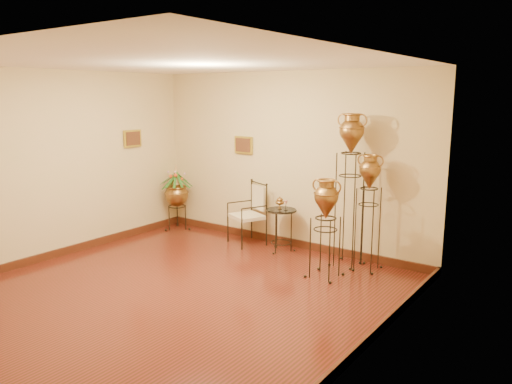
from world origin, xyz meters
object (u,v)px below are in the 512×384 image
Objects in this scene: planter_urn at (177,192)px; armchair at (247,214)px; side_table at (281,229)px; amphora_tall at (350,189)px; amphora_mid at (368,212)px.

planter_urn is 1.61m from armchair.
side_table is at bearing 0.02° from planter_urn.
amphora_tall is 0.41m from amphora_mid.
amphora_tall is at bearing 180.00° from amphora_mid.
planter_urn reaches higher than armchair.
amphora_mid is at bearing -0.03° from side_table.
planter_urn is (-3.42, -0.00, -0.43)m from amphora_tall.
amphora_mid reaches higher than planter_urn.
side_table is (-1.43, 0.00, -0.48)m from amphora_mid.
amphora_mid is 1.33× the size of planter_urn.
planter_urn is 1.45× the size of side_table.
planter_urn is at bearing -155.63° from armchair.
armchair is 0.69m from side_table.
amphora_tall is 1.38m from side_table.
amphora_mid is 2.13m from armchair.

